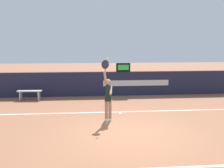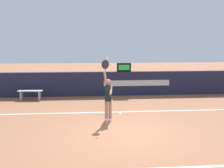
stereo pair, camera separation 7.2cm
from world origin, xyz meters
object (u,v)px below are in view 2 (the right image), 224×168
object	(u,v)px
tennis_player	(108,96)
courtside_bench_near	(30,93)
speed_display	(124,67)
tennis_ball	(107,58)

from	to	relation	value
tennis_player	courtside_bench_near	size ratio (longest dim) A/B	1.85
speed_display	tennis_ball	distance (m)	5.11
speed_display	tennis_ball	xyz separation A→B (m)	(-1.24, -4.89, 0.81)
tennis_ball	speed_display	bearing A→B (deg)	75.71
courtside_bench_near	tennis_player	bearing A→B (deg)	-45.96
speed_display	courtside_bench_near	world-z (taller)	speed_display
tennis_ball	courtside_bench_near	distance (m)	5.88
tennis_player	tennis_ball	xyz separation A→B (m)	(-0.03, -0.13, 1.44)
speed_display	tennis_player	distance (m)	4.95
tennis_ball	courtside_bench_near	xyz separation A→B (m)	(-3.75, 4.04, -2.02)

